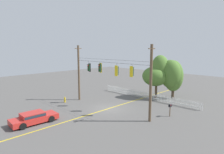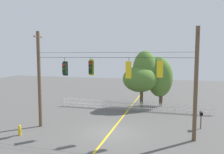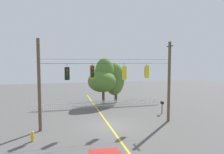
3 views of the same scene
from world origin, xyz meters
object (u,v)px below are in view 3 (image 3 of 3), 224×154
Objects in this scene: traffic_signal_westbound_side at (92,72)px; roadside_mailbox at (162,104)px; traffic_signal_northbound_primary at (146,72)px; fire_hydrant at (32,136)px; traffic_signal_southbound_primary at (67,74)px; autumn_maple_near_fence at (103,78)px; autumn_maple_mid at (114,78)px; traffic_signal_northbound_secondary at (124,73)px.

roadside_mailbox is at bearing 18.36° from traffic_signal_westbound_side.
fire_hydrant is at bearing -167.43° from traffic_signal_northbound_primary.
roadside_mailbox is at bearing 14.71° from traffic_signal_southbound_primary.
traffic_signal_southbound_primary is 11.72m from roadside_mailbox.
roadside_mailbox is (5.67, -6.37, -2.59)m from autumn_maple_near_fence.
fire_hydrant is (-2.66, -2.28, -4.57)m from traffic_signal_southbound_primary.
autumn_maple_mid is (1.83, 1.12, -0.19)m from autumn_maple_near_fence.
autumn_maple_near_fence is (2.82, 9.18, -1.31)m from traffic_signal_westbound_side.
autumn_maple_near_fence is (5.06, 9.18, -1.19)m from traffic_signal_southbound_primary.
traffic_signal_northbound_primary is (7.50, -0.02, 0.09)m from traffic_signal_southbound_primary.
traffic_signal_westbound_side is 2.99m from traffic_signal_northbound_secondary.
roadside_mailbox is (8.48, 2.82, -3.90)m from traffic_signal_westbound_side.
traffic_signal_southbound_primary is 7.50m from traffic_signal_northbound_primary.
roadside_mailbox is at bearing -48.32° from autumn_maple_near_fence.
roadside_mailbox is at bearing 41.26° from traffic_signal_northbound_primary.
fire_hydrant is (-7.89, -2.27, -4.56)m from traffic_signal_northbound_secondary.
traffic_signal_northbound_primary is 5.78m from roadside_mailbox.
traffic_signal_northbound_secondary is 9.39m from fire_hydrant.
autumn_maple_mid is at bearing 93.34° from traffic_signal_northbound_primary.
traffic_signal_westbound_side is 0.97× the size of roadside_mailbox.
traffic_signal_westbound_side is (2.24, 0.00, 0.12)m from traffic_signal_southbound_primary.
traffic_signal_southbound_primary is at bearing 179.86° from traffic_signal_northbound_primary.
traffic_signal_westbound_side is at bearing 24.97° from fire_hydrant.
traffic_signal_northbound_secondary is at bearing -0.39° from traffic_signal_westbound_side.
traffic_signal_southbound_primary is at bearing 40.61° from fire_hydrant.
autumn_maple_mid is (1.66, 10.32, -1.37)m from traffic_signal_northbound_secondary.
traffic_signal_northbound_primary is 0.24× the size of autumn_maple_mid.
autumn_maple_near_fence reaches higher than fire_hydrant.
traffic_signal_westbound_side and traffic_signal_northbound_secondary have the same top height.
fire_hydrant is 14.35m from roadside_mailbox.
traffic_signal_northbound_secondary is 10.54m from autumn_maple_mid.
fire_hydrant is at bearing -127.22° from autumn_maple_mid.
traffic_signal_northbound_primary is at bearing -75.17° from autumn_maple_near_fence.
traffic_signal_northbound_secondary is at bearing -179.99° from traffic_signal_northbound_primary.
traffic_signal_southbound_primary is 10.55m from autumn_maple_near_fence.
fire_hydrant is at bearing -123.97° from autumn_maple_near_fence.
traffic_signal_westbound_side is 9.69m from autumn_maple_near_fence.
traffic_signal_southbound_primary is 0.96× the size of traffic_signal_northbound_secondary.
traffic_signal_westbound_side is at bearing -107.05° from autumn_maple_near_fence.
traffic_signal_northbound_secondary is 2.27m from traffic_signal_northbound_primary.
traffic_signal_northbound_secondary is 7.25m from roadside_mailbox.
autumn_maple_mid is (-0.60, 10.32, -1.46)m from traffic_signal_northbound_primary.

